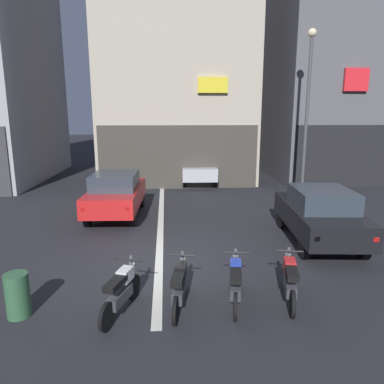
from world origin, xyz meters
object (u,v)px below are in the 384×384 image
object	(u,v)px
street_lamp	(308,99)
car_black_parked_kerbside	(319,213)
motorcycle_white_row_leftmost	(121,291)
motorcycle_red_row_right_mid	(290,280)
motorcycle_blue_row_centre	(235,282)
car_silver_down_street	(198,167)
car_red_crossing_near	(116,193)
trash_bin	(18,295)
motorcycle_black_row_left_mid	(180,286)

from	to	relation	value
street_lamp	car_black_parked_kerbside	bearing A→B (deg)	-106.47
motorcycle_white_row_leftmost	motorcycle_red_row_right_mid	distance (m)	3.35
motorcycle_blue_row_centre	motorcycle_red_row_right_mid	world-z (taller)	same
car_black_parked_kerbside	street_lamp	size ratio (longest dim) A/B	0.59
car_black_parked_kerbside	car_silver_down_street	xyz separation A→B (m)	(-2.75, 9.55, 0.00)
car_red_crossing_near	motorcycle_red_row_right_mid	size ratio (longest dim) A/B	2.54
car_black_parked_kerbside	trash_bin	xyz separation A→B (m)	(-7.29, -3.47, -0.46)
street_lamp	motorcycle_black_row_left_mid	distance (m)	11.51
car_silver_down_street	motorcycle_white_row_leftmost	world-z (taller)	car_silver_down_street
car_black_parked_kerbside	motorcycle_black_row_left_mid	size ratio (longest dim) A/B	2.56
motorcycle_blue_row_centre	motorcycle_white_row_leftmost	bearing A→B (deg)	-175.01
motorcycle_red_row_right_mid	trash_bin	distance (m)	5.27
motorcycle_red_row_right_mid	street_lamp	bearing A→B (deg)	67.62
car_black_parked_kerbside	motorcycle_black_row_left_mid	bearing A→B (deg)	-141.55
car_black_parked_kerbside	motorcycle_white_row_leftmost	bearing A→B (deg)	-146.82
street_lamp	motorcycle_black_row_left_mid	bearing A→B (deg)	-123.23
motorcycle_black_row_left_mid	motorcycle_red_row_right_mid	bearing A→B (deg)	1.69
motorcycle_white_row_leftmost	car_silver_down_street	bearing A→B (deg)	78.64
motorcycle_red_row_right_mid	car_red_crossing_near	bearing A→B (deg)	123.38
car_silver_down_street	trash_bin	size ratio (longest dim) A/B	4.87
motorcycle_red_row_right_mid	motorcycle_white_row_leftmost	bearing A→B (deg)	-176.63
motorcycle_red_row_right_mid	motorcycle_blue_row_centre	bearing A→B (deg)	-179.88
motorcycle_blue_row_centre	car_red_crossing_near	bearing A→B (deg)	116.02
trash_bin	motorcycle_red_row_right_mid	bearing A→B (deg)	1.75
motorcycle_black_row_left_mid	motorcycle_red_row_right_mid	size ratio (longest dim) A/B	1.01
car_silver_down_street	street_lamp	bearing A→B (deg)	-41.17
motorcycle_black_row_left_mid	motorcycle_blue_row_centre	bearing A→B (deg)	3.27
street_lamp	motorcycle_blue_row_centre	world-z (taller)	street_lamp
motorcycle_white_row_leftmost	motorcycle_blue_row_centre	size ratio (longest dim) A/B	0.97
motorcycle_blue_row_centre	car_black_parked_kerbside	bearing A→B (deg)	46.56
motorcycle_white_row_leftmost	car_black_parked_kerbside	bearing A→B (deg)	33.18
motorcycle_blue_row_centre	trash_bin	world-z (taller)	motorcycle_blue_row_centre
motorcycle_white_row_leftmost	motorcycle_red_row_right_mid	world-z (taller)	same
motorcycle_white_row_leftmost	street_lamp	bearing A→B (deg)	52.52
car_silver_down_street	motorcycle_red_row_right_mid	bearing A→B (deg)	-86.79
car_silver_down_street	motorcycle_red_row_right_mid	xyz separation A→B (m)	(0.72, -12.86, -0.43)
motorcycle_red_row_right_mid	motorcycle_black_row_left_mid	bearing A→B (deg)	-178.31
car_silver_down_street	motorcycle_black_row_left_mid	xyz separation A→B (m)	(-1.51, -12.93, -0.43)
car_black_parked_kerbside	street_lamp	bearing A→B (deg)	73.53
street_lamp	trash_bin	world-z (taller)	street_lamp
car_red_crossing_near	motorcycle_blue_row_centre	world-z (taller)	car_red_crossing_near
car_black_parked_kerbside	motorcycle_black_row_left_mid	xyz separation A→B (m)	(-4.25, -3.38, -0.43)
car_silver_down_street	motorcycle_red_row_right_mid	distance (m)	12.89
motorcycle_white_row_leftmost	trash_bin	bearing A→B (deg)	178.95
motorcycle_black_row_left_mid	motorcycle_red_row_right_mid	xyz separation A→B (m)	(2.23, 0.07, 0.00)
car_red_crossing_near	car_black_parked_kerbside	xyz separation A→B (m)	(6.34, -3.24, 0.00)
motorcycle_red_row_right_mid	trash_bin	size ratio (longest dim) A/B	1.93
car_red_crossing_near	trash_bin	distance (m)	6.80
car_black_parked_kerbside	motorcycle_white_row_leftmost	world-z (taller)	car_black_parked_kerbside
motorcycle_blue_row_centre	trash_bin	distance (m)	4.15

